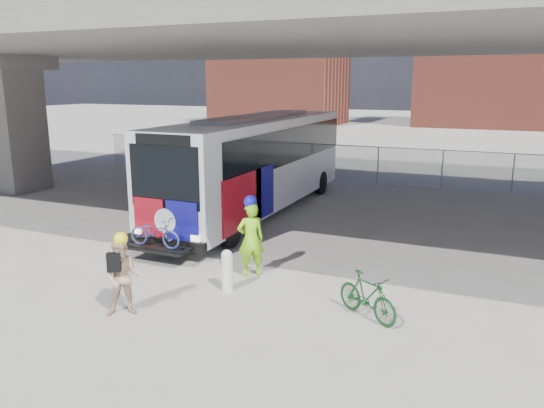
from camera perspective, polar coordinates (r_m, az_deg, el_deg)
The scene contains 9 objects.
ground at distance 15.64m, azimuth -2.12°, elevation -5.22°, with size 160.00×160.00×0.00m, color #9E9991.
bus at distance 20.09m, azimuth -1.60°, elevation 5.07°, with size 2.67×12.90×3.69m.
overpass at distance 18.60m, azimuth 3.32°, elevation 18.11°, with size 40.00×16.00×7.95m.
chainlink_fence at distance 26.41m, azimuth 9.24°, elevation 5.33°, with size 30.00×0.06×30.00m.
brick_buildings at distance 61.82m, azimuth 19.21°, elevation 12.84°, with size 54.00×22.00×12.00m.
bollard at distance 12.73m, azimuth -4.84°, elevation -6.99°, with size 0.27×0.27×1.02m.
cyclist_hivis at distance 13.54m, azimuth -2.30°, elevation -3.60°, with size 0.83×0.81×2.12m.
cyclist_tan at distance 11.75m, azimuth -15.72°, elevation -7.50°, with size 1.03×0.97×1.85m.
bike_parked at distance 11.48m, azimuth 10.21°, elevation -9.73°, with size 0.47×1.65×0.99m, color #15431C.
Camera 1 is at (6.46, -13.37, 4.90)m, focal length 35.00 mm.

